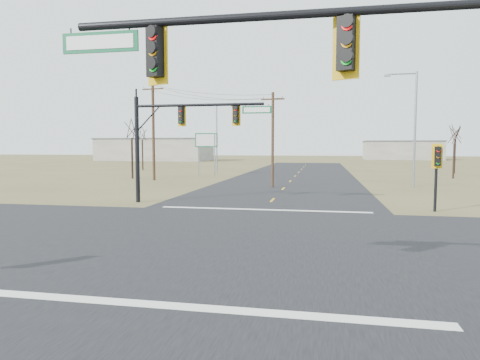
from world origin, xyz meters
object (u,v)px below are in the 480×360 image
Objects in this scene: pedestal_signal_ne at (437,161)px; highway_sign at (206,145)px; bare_tree_d at (456,131)px; utility_pole_far at (153,130)px; bare_tree_b at (142,133)px; mast_arm_near at (357,76)px; streetlight_a at (413,123)px; streetlight_c at (218,134)px; mast_arm_far at (182,126)px; utility_pole_near at (273,138)px; bare_tree_c at (455,134)px; bare_tree_a at (132,128)px.

pedestal_signal_ne is 34.62m from highway_sign.
highway_sign is 33.36m from bare_tree_d.
pedestal_signal_ne is 30.30m from utility_pole_far.
bare_tree_b is (-33.32, 36.54, 2.87)m from pedestal_signal_ne.
mast_arm_near is 1.45× the size of bare_tree_b.
streetlight_a is (22.32, -12.53, 1.90)m from highway_sign.
streetlight_c reaches higher than mast_arm_near.
mast_arm_near is 2.73× the size of pedestal_signal_ne.
streetlight_c reaches higher than pedestal_signal_ne.
mast_arm_far is 0.86× the size of utility_pole_far.
mast_arm_near reaches higher than pedestal_signal_ne.
highway_sign is at bearing 123.97° from utility_pole_near.
bare_tree_b is (-13.04, 4.39, 0.38)m from streetlight_c.
mast_arm_near is at bearing -84.71° from streetlight_c.
highway_sign is at bearing 136.79° from pedestal_signal_ne.
bare_tree_c is at bearing -15.88° from highway_sign.
bare_tree_b is at bearing 142.35° from pedestal_signal_ne.
bare_tree_c is at bearing 15.02° from utility_pole_far.
bare_tree_a is (-28.95, 4.98, -0.05)m from streetlight_a.
streetlight_a reaches higher than bare_tree_a.
bare_tree_a is 42.12m from bare_tree_d.
bare_tree_a reaches higher than mast_arm_near.
bare_tree_d is at bearing 23.44° from bare_tree_a.
utility_pole_far reaches higher than bare_tree_a.
highway_sign is (-20.73, 27.71, 1.02)m from pedestal_signal_ne.
streetlight_c reaches higher than bare_tree_a.
streetlight_a is at bearing 98.92° from mast_arm_near.
utility_pole_near is 0.88× the size of streetlight_c.
utility_pole_near reaches higher than highway_sign.
bare_tree_d is (26.16, 36.09, 0.73)m from mast_arm_far.
utility_pole_near is 1.19× the size of bare_tree_d.
bare_tree_c is at bearing -21.87° from streetlight_c.
pedestal_signal_ne is 38.70m from bare_tree_d.
streetlight_c reaches higher than bare_tree_b.
mast_arm_near is at bearing -61.80° from utility_pole_far.
mast_arm_far reaches higher than bare_tree_c.
mast_arm_far is at bearing -173.18° from pedestal_signal_ne.
mast_arm_far is at bearing -131.63° from bare_tree_c.
bare_tree_b reaches higher than bare_tree_c.
streetlight_a is at bearing -119.92° from bare_tree_c.
mast_arm_far is 19.74m from utility_pole_far.
utility_pole_far is 1.44× the size of bare_tree_a.
utility_pole_far is at bearing -28.69° from bare_tree_a.
utility_pole_near is at bearing 139.95° from pedestal_signal_ne.
bare_tree_c is (18.91, 14.46, 0.61)m from utility_pole_near.
streetlight_c reaches higher than utility_pole_near.
utility_pole_near is at bearing -46.45° from bare_tree_b.
bare_tree_a is (-7.08, -12.00, 0.37)m from streetlight_c.
bare_tree_d is (21.80, 24.37, 1.26)m from utility_pole_near.
bare_tree_c is at bearing 69.89° from streetlight_a.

